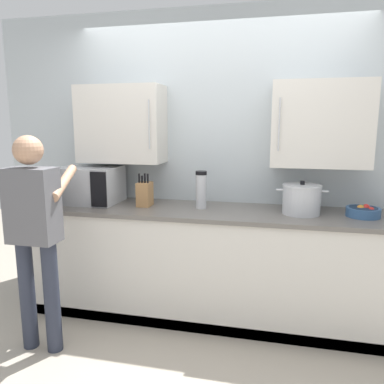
% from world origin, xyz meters
% --- Properties ---
extents(ground_plane, '(9.46, 9.46, 0.00)m').
position_xyz_m(ground_plane, '(0.00, 0.00, 0.00)').
color(ground_plane, '#9E9384').
extents(back_wall_tiled, '(4.22, 0.44, 2.63)m').
position_xyz_m(back_wall_tiled, '(-0.00, 1.09, 1.39)').
color(back_wall_tiled, '#B2BCC1').
rests_on(back_wall_tiled, ground_plane).
extents(counter_unit, '(3.05, 0.68, 0.94)m').
position_xyz_m(counter_unit, '(0.00, 0.76, 0.47)').
color(counter_unit, beige).
rests_on(counter_unit, ground_plane).
extents(microwave_oven, '(0.51, 0.76, 0.32)m').
position_xyz_m(microwave_oven, '(-1.13, 0.79, 1.10)').
color(microwave_oven, '#B7BABF').
rests_on(microwave_oven, counter_unit).
extents(stock_pot, '(0.39, 0.30, 0.26)m').
position_xyz_m(stock_pot, '(0.72, 0.76, 1.06)').
color(stock_pot, '#B7BABF').
rests_on(stock_pot, counter_unit).
extents(knife_block, '(0.11, 0.15, 0.29)m').
position_xyz_m(knife_block, '(-0.58, 0.77, 1.05)').
color(knife_block, '#A37547').
rests_on(knife_block, counter_unit).
extents(thermos_flask, '(0.09, 0.09, 0.32)m').
position_xyz_m(thermos_flask, '(-0.09, 0.79, 1.10)').
color(thermos_flask, '#B7BABF').
rests_on(thermos_flask, counter_unit).
extents(fruit_bowl, '(0.25, 0.25, 0.10)m').
position_xyz_m(fruit_bowl, '(1.18, 0.78, 0.98)').
color(fruit_bowl, '#335684').
rests_on(fruit_bowl, counter_unit).
extents(person_figure, '(0.44, 0.59, 1.57)m').
position_xyz_m(person_figure, '(-1.13, 0.01, 0.94)').
color(person_figure, '#282D3D').
rests_on(person_figure, ground_plane).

